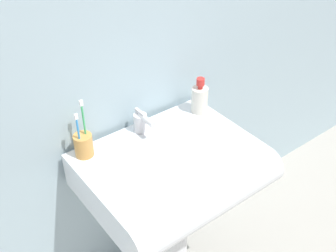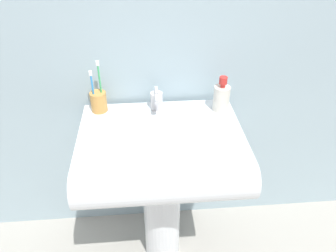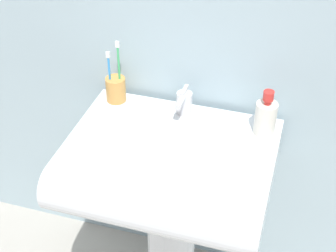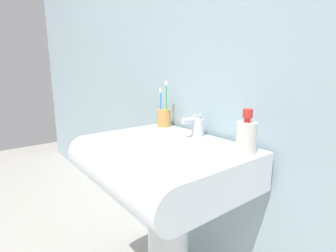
{
  "view_description": "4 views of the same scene",
  "coord_description": "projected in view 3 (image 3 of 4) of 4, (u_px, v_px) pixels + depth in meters",
  "views": [
    {
      "loc": [
        -0.7,
        -0.92,
        1.69
      ],
      "look_at": [
        0.01,
        0.01,
        0.84
      ],
      "focal_mm": 45.0,
      "sensor_mm": 36.0,
      "label": 1
    },
    {
      "loc": [
        -0.06,
        -1.0,
        1.46
      ],
      "look_at": [
        0.03,
        0.0,
        0.75
      ],
      "focal_mm": 35.0,
      "sensor_mm": 36.0,
      "label": 2
    },
    {
      "loc": [
        0.34,
        -1.15,
        1.7
      ],
      "look_at": [
        -0.01,
        -0.01,
        0.81
      ],
      "focal_mm": 55.0,
      "sensor_mm": 36.0,
      "label": 3
    },
    {
      "loc": [
        0.76,
        -0.59,
        1.02
      ],
      "look_at": [
        -0.02,
        0.02,
        0.8
      ],
      "focal_mm": 28.0,
      "sensor_mm": 36.0,
      "label": 4
    }
  ],
  "objects": [
    {
      "name": "faucet",
      "position": [
        184.0,
        102.0,
        1.63
      ],
      "size": [
        0.05,
        0.11,
        0.09
      ],
      "color": "silver",
      "rests_on": "sink_basin"
    },
    {
      "name": "sink_basin",
      "position": [
        167.0,
        170.0,
        1.54
      ],
      "size": [
        0.62,
        0.49,
        0.14
      ],
      "color": "white",
      "rests_on": "sink_pedestal"
    },
    {
      "name": "soap_bottle",
      "position": [
        266.0,
        117.0,
        1.54
      ],
      "size": [
        0.07,
        0.07,
        0.15
      ],
      "color": "silver",
      "rests_on": "sink_basin"
    },
    {
      "name": "toothbrush_cup",
      "position": [
        116.0,
        88.0,
        1.69
      ],
      "size": [
        0.07,
        0.07,
        0.22
      ],
      "color": "#D19347",
      "rests_on": "sink_basin"
    },
    {
      "name": "sink_pedestal",
      "position": [
        171.0,
        239.0,
        1.8
      ],
      "size": [
        0.17,
        0.17,
        0.6
      ],
      "primitive_type": "cylinder",
      "color": "white",
      "rests_on": "ground"
    }
  ]
}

